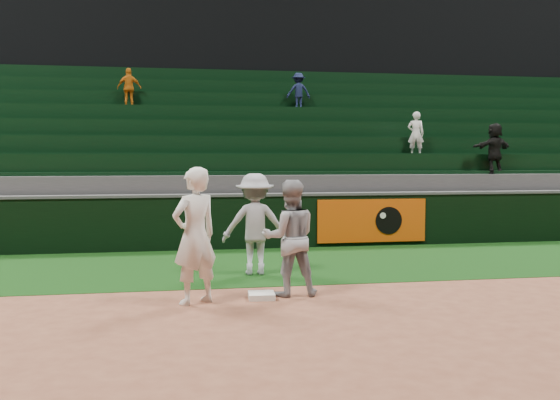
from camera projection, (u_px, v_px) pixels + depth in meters
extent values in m
plane|color=brown|center=(282.00, 300.00, 9.09)|extent=(70.00, 70.00, 0.00)
cube|color=black|center=(255.00, 265.00, 12.04)|extent=(36.00, 4.20, 0.01)
cube|color=black|center=(209.00, 62.00, 25.83)|extent=(40.00, 12.00, 12.00)
cube|color=white|center=(262.00, 296.00, 9.18)|extent=(0.41, 0.41, 0.09)
imported|color=white|center=(195.00, 236.00, 8.81)|extent=(0.85, 0.77, 1.94)
imported|color=#95989F|center=(290.00, 238.00, 9.34)|extent=(0.86, 0.67, 1.74)
imported|color=#9B9EA8|center=(255.00, 224.00, 10.98)|extent=(1.19, 0.72, 1.78)
cube|color=black|center=(243.00, 222.00, 14.16)|extent=(36.00, 0.35, 1.20)
cube|color=#D84C0A|center=(372.00, 221.00, 14.49)|extent=(2.60, 0.05, 1.00)
cylinder|color=black|center=(389.00, 220.00, 14.52)|extent=(0.64, 0.02, 0.64)
cylinder|color=white|center=(383.00, 216.00, 14.47)|extent=(0.14, 0.02, 0.14)
cube|color=#424244|center=(243.00, 195.00, 14.12)|extent=(36.00, 0.40, 0.06)
cube|color=#3A3A3C|center=(239.00, 210.00, 14.86)|extent=(36.00, 0.85, 1.65)
cube|color=black|center=(238.00, 164.00, 15.04)|extent=(36.00, 0.14, 0.50)
cube|color=black|center=(239.00, 173.00, 14.88)|extent=(36.00, 0.45, 0.08)
cube|color=#3A3A3C|center=(236.00, 198.00, 15.68)|extent=(36.00, 0.85, 2.10)
cube|color=black|center=(234.00, 146.00, 15.84)|extent=(36.00, 0.14, 0.50)
cube|color=black|center=(235.00, 155.00, 15.69)|extent=(36.00, 0.45, 0.08)
cube|color=#3A3A3C|center=(232.00, 187.00, 16.50)|extent=(36.00, 0.85, 2.55)
cube|color=black|center=(231.00, 130.00, 16.64)|extent=(36.00, 0.14, 0.50)
cube|color=black|center=(232.00, 138.00, 16.49)|extent=(36.00, 0.45, 0.08)
cube|color=#3A3A3C|center=(229.00, 178.00, 17.32)|extent=(36.00, 0.85, 3.00)
cube|color=black|center=(228.00, 115.00, 17.45)|extent=(36.00, 0.14, 0.50)
cube|color=black|center=(229.00, 122.00, 17.30)|extent=(36.00, 0.45, 0.08)
cube|color=#3A3A3C|center=(227.00, 169.00, 18.14)|extent=(36.00, 0.85, 3.45)
cube|color=black|center=(226.00, 101.00, 18.25)|extent=(36.00, 0.14, 0.50)
cube|color=black|center=(226.00, 108.00, 18.10)|extent=(36.00, 0.45, 0.08)
cube|color=#3A3A3C|center=(224.00, 161.00, 18.96)|extent=(36.00, 0.85, 3.90)
cube|color=black|center=(223.00, 89.00, 19.06)|extent=(36.00, 0.14, 0.50)
cube|color=black|center=(224.00, 95.00, 18.91)|extent=(36.00, 0.45, 0.08)
cube|color=#3A3A3C|center=(222.00, 154.00, 19.78)|extent=(36.00, 0.85, 4.35)
cube|color=black|center=(221.00, 78.00, 19.86)|extent=(36.00, 0.14, 0.50)
cube|color=black|center=(221.00, 84.00, 19.71)|extent=(36.00, 0.45, 0.08)
imported|color=#C06512|center=(129.00, 88.00, 17.48)|extent=(0.66, 0.28, 1.12)
imported|color=black|center=(494.00, 148.00, 15.82)|extent=(1.26, 0.72, 1.29)
imported|color=silver|center=(416.00, 134.00, 16.33)|extent=(0.49, 0.39, 1.16)
imported|color=#101837|center=(298.00, 92.00, 18.30)|extent=(0.71, 0.41, 1.09)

